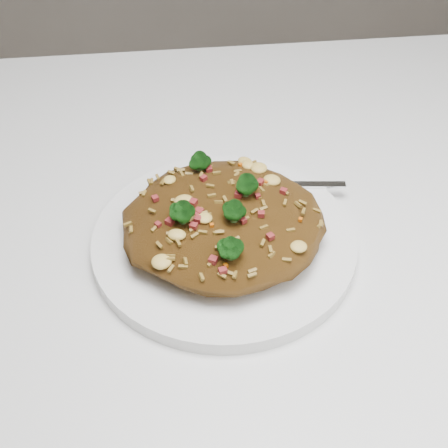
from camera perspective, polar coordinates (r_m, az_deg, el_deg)
The scene contains 4 objects.
dining_table at distance 0.65m, azimuth 7.37°, elevation -7.96°, with size 1.20×0.80×0.75m.
plate at distance 0.57m, azimuth 0.00°, elevation -1.60°, with size 0.24×0.24×0.01m, color white.
fried_rice at distance 0.55m, azimuth -0.02°, elevation 0.78°, with size 0.18×0.17×0.06m.
fork at distance 0.62m, azimuth 4.44°, elevation 3.61°, with size 0.16×0.03×0.00m.
Camera 1 is at (-0.13, -0.39, 1.16)m, focal length 50.00 mm.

